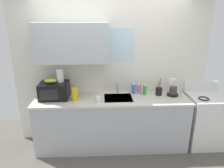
% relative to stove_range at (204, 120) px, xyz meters
% --- Properties ---
extents(kitchen_wall_assembly, '(3.32, 0.42, 2.50)m').
position_rel_stove_range_xyz_m(kitchen_wall_assembly, '(-1.75, 0.30, 0.91)').
color(kitchen_wall_assembly, silver).
rests_on(kitchen_wall_assembly, ground).
extents(counter_unit, '(2.55, 0.63, 0.90)m').
position_rel_stove_range_xyz_m(counter_unit, '(-1.62, -0.00, -0.00)').
color(counter_unit, '#B2B7BC').
rests_on(counter_unit, ground).
extents(sink_faucet, '(0.03, 0.03, 0.19)m').
position_rel_stove_range_xyz_m(sink_faucet, '(-1.51, 0.24, 0.53)').
color(sink_faucet, '#B2B5BA').
rests_on(sink_faucet, counter_unit).
extents(stove_range, '(0.60, 0.60, 1.08)m').
position_rel_stove_range_xyz_m(stove_range, '(0.00, 0.00, 0.00)').
color(stove_range, white).
rests_on(stove_range, ground).
extents(microwave, '(0.46, 0.35, 0.27)m').
position_rel_stove_range_xyz_m(microwave, '(-2.56, 0.04, 0.58)').
color(microwave, black).
rests_on(microwave, counter_unit).
extents(banana_bunch, '(0.20, 0.11, 0.07)m').
position_rel_stove_range_xyz_m(banana_bunch, '(-2.61, 0.05, 0.75)').
color(banana_bunch, gold).
rests_on(banana_bunch, microwave).
extents(paper_towel_roll, '(0.11, 0.11, 0.22)m').
position_rel_stove_range_xyz_m(paper_towel_roll, '(-2.46, 0.10, 0.82)').
color(paper_towel_roll, white).
rests_on(paper_towel_roll, microwave).
extents(coffee_maker, '(0.19, 0.21, 0.28)m').
position_rel_stove_range_xyz_m(coffee_maker, '(-0.58, 0.10, 0.55)').
color(coffee_maker, black).
rests_on(coffee_maker, counter_unit).
extents(dish_soap_bottle_blue, '(0.06, 0.06, 0.21)m').
position_rel_stove_range_xyz_m(dish_soap_bottle_blue, '(-1.23, 0.20, 0.54)').
color(dish_soap_bottle_blue, blue).
rests_on(dish_soap_bottle_blue, counter_unit).
extents(dish_soap_bottle_pink, '(0.06, 0.06, 0.20)m').
position_rel_stove_range_xyz_m(dish_soap_bottle_pink, '(-1.14, 0.20, 0.53)').
color(dish_soap_bottle_pink, '#E55999').
rests_on(dish_soap_bottle_pink, counter_unit).
extents(dish_soap_bottle_green, '(0.06, 0.06, 0.20)m').
position_rel_stove_range_xyz_m(dish_soap_bottle_green, '(-1.05, 0.15, 0.53)').
color(dish_soap_bottle_green, green).
rests_on(dish_soap_bottle_green, counter_unit).
extents(cereal_canister, '(0.10, 0.10, 0.20)m').
position_rel_stove_range_xyz_m(cereal_canister, '(-2.22, -0.05, 0.54)').
color(cereal_canister, gold).
rests_on(cereal_canister, counter_unit).
extents(mug_white, '(0.08, 0.08, 0.09)m').
position_rel_stove_range_xyz_m(mug_white, '(-1.83, -0.14, 0.49)').
color(mug_white, white).
rests_on(mug_white, counter_unit).
extents(utensil_crock, '(0.11, 0.11, 0.30)m').
position_rel_stove_range_xyz_m(utensil_crock, '(-0.81, 0.12, 0.51)').
color(utensil_crock, black).
rests_on(utensil_crock, counter_unit).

